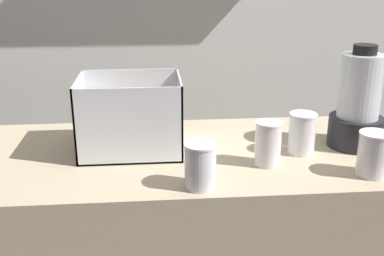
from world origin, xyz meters
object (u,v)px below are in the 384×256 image
Objects in this scene: juice_cup_beet_far_left at (198,168)px; juice_cup_mango_middle at (302,136)px; blender_pitcher at (358,106)px; juice_cup_pomegranate_right at (373,156)px; juice_cup_orange_left at (268,146)px; carrot_display_bin at (129,127)px.

juice_cup_mango_middle is (0.35, 0.21, 0.00)m from juice_cup_beet_far_left.
juice_cup_beet_far_left is at bearing -154.51° from blender_pitcher.
juice_cup_beet_far_left is 0.50m from juice_cup_pomegranate_right.
juice_cup_mango_middle is 1.03× the size of juice_cup_pomegranate_right.
juice_cup_orange_left is 0.30m from juice_cup_pomegranate_right.
juice_cup_beet_far_left is at bearing -149.05° from juice_cup_orange_left.
juice_cup_orange_left is 1.05× the size of juice_cup_pomegranate_right.
juice_cup_mango_middle is 0.23m from juice_cup_pomegranate_right.
blender_pitcher is 0.21m from juice_cup_mango_middle.
carrot_display_bin is 2.55× the size of juice_cup_beet_far_left.
carrot_display_bin is 0.55m from juice_cup_mango_middle.
carrot_display_bin is 2.43× the size of juice_cup_mango_middle.
juice_cup_orange_left is (-0.32, -0.13, -0.08)m from blender_pitcher.
juice_cup_pomegranate_right is at bearing -50.13° from juice_cup_mango_middle.
juice_cup_orange_left reaches higher than juice_cup_mango_middle.
juice_cup_mango_middle is (-0.19, -0.05, -0.08)m from blender_pitcher.
juice_cup_pomegranate_right is (0.28, -0.10, 0.00)m from juice_cup_orange_left.
carrot_display_bin is at bearing 177.27° from blender_pitcher.
carrot_display_bin is 2.37× the size of juice_cup_orange_left.
juice_cup_orange_left is at bearing 30.95° from juice_cup_beet_far_left.
juice_cup_orange_left is at bearing -147.86° from juice_cup_mango_middle.
juice_cup_orange_left is 0.15m from juice_cup_mango_middle.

